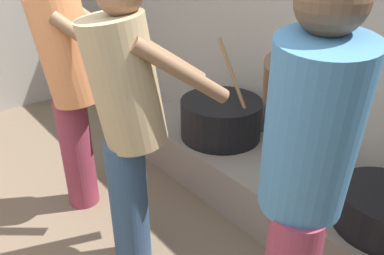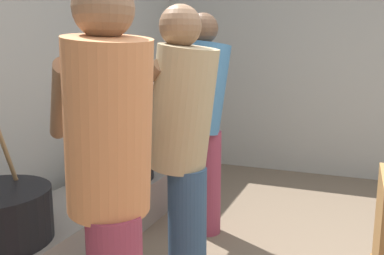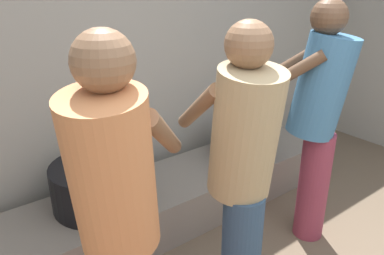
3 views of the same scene
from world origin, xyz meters
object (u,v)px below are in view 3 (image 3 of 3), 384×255
cook_in_tan_shirt (243,167)px  cook_in_orange_shirt (116,215)px  cooking_pot_main (98,184)px  cook_in_blue_shirt (318,112)px  cooking_pot_secondary (242,143)px

cook_in_tan_shirt → cook_in_orange_shirt: size_ratio=0.99×
cooking_pot_main → cook_in_blue_shirt: size_ratio=0.46×
cook_in_tan_shirt → cook_in_orange_shirt: cook_in_orange_shirt is taller
cooking_pot_main → cook_in_tan_shirt: cook_in_tan_shirt is taller
cooking_pot_secondary → cook_in_blue_shirt: size_ratio=0.41×
cooking_pot_main → cook_in_orange_shirt: 1.07m
cooking_pot_main → cook_in_tan_shirt: size_ratio=0.47×
cook_in_blue_shirt → cooking_pot_secondary: bearing=86.1°
cook_in_blue_shirt → cook_in_tan_shirt: bearing=-166.9°
cooking_pot_main → cook_in_orange_shirt: cook_in_orange_shirt is taller
cooking_pot_secondary → cook_in_tan_shirt: bearing=-135.0°
cooking_pot_main → cook_in_tan_shirt: bearing=-70.2°
cook_in_tan_shirt → cook_in_orange_shirt: 0.65m
cook_in_tan_shirt → cook_in_blue_shirt: 0.86m
cooking_pot_main → cook_in_orange_shirt: (-0.31, -0.94, 0.42)m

